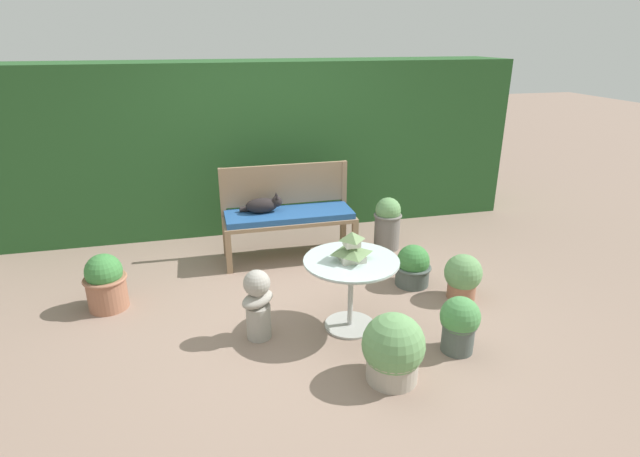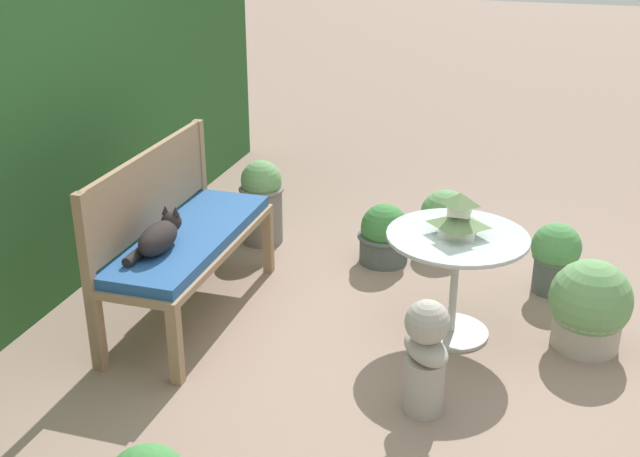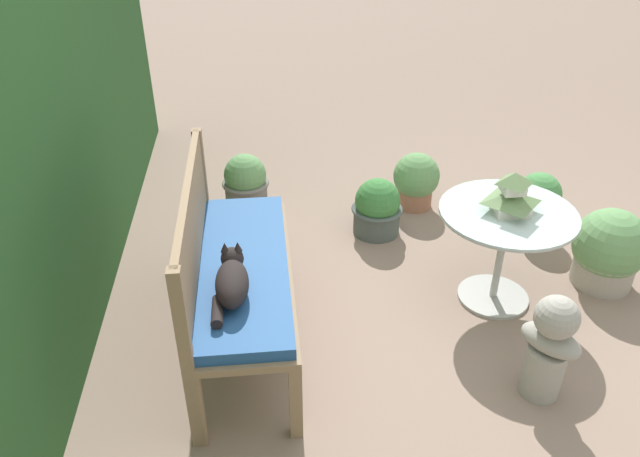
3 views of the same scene
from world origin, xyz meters
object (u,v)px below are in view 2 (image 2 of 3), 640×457
at_px(potted_plant_bench_right, 262,200).
at_px(potted_plant_table_near, 555,256).
at_px(garden_bench, 190,244).
at_px(potted_plant_table_far, 384,236).
at_px(cat, 159,236).
at_px(pagoda_birdhouse, 459,217).
at_px(potted_plant_bench_left, 445,220).
at_px(patio_table, 456,256).
at_px(potted_plant_path_edge, 589,307).
at_px(garden_bust, 425,354).

relative_size(potted_plant_bench_right, potted_plant_table_near, 1.33).
relative_size(garden_bench, potted_plant_table_far, 3.42).
xyz_separation_m(cat, potted_plant_table_near, (1.22, -2.09, -0.38)).
xyz_separation_m(potted_plant_table_far, potted_plant_table_near, (-0.11, -1.12, 0.05)).
height_order(pagoda_birdhouse, potted_plant_bench_left, pagoda_birdhouse).
height_order(pagoda_birdhouse, potted_plant_bench_right, pagoda_birdhouse).
bearing_deg(patio_table, potted_plant_table_near, -36.83).
relative_size(potted_plant_table_far, potted_plant_table_near, 0.90).
height_order(garden_bench, pagoda_birdhouse, pagoda_birdhouse).
bearing_deg(cat, patio_table, -72.03).
relative_size(pagoda_birdhouse, potted_plant_path_edge, 0.51).
height_order(garden_bust, potted_plant_table_near, garden_bust).
distance_m(potted_plant_bench_right, potted_plant_bench_left, 1.30).
height_order(pagoda_birdhouse, garden_bust, pagoda_birdhouse).
height_order(potted_plant_path_edge, potted_plant_table_near, potted_plant_path_edge).
distance_m(garden_bench, potted_plant_table_near, 2.26).
xyz_separation_m(garden_bust, potted_plant_table_near, (1.49, -0.56, -0.07)).
distance_m(pagoda_birdhouse, potted_plant_path_edge, 0.89).
height_order(potted_plant_table_far, potted_plant_bench_right, potted_plant_bench_right).
height_order(garden_bench, potted_plant_path_edge, garden_bench).
bearing_deg(potted_plant_path_edge, cat, 104.40).
xyz_separation_m(potted_plant_bench_left, potted_plant_table_near, (-0.45, -0.76, 0.03)).
bearing_deg(potted_plant_table_near, cat, 120.18).
bearing_deg(garden_bench, potted_plant_table_near, -65.14).
height_order(potted_plant_bench_right, potted_plant_table_near, potted_plant_bench_right).
bearing_deg(garden_bust, potted_plant_path_edge, -80.42).
height_order(potted_plant_table_far, potted_plant_path_edge, potted_plant_path_edge).
bearing_deg(potted_plant_path_edge, patio_table, 96.82).
bearing_deg(cat, potted_plant_table_near, -59.68).
distance_m(patio_table, potted_plant_table_far, 1.06).
bearing_deg(patio_table, potted_plant_bench_left, 10.93).
distance_m(garden_bench, potted_plant_path_edge, 2.28).
height_order(cat, potted_plant_table_near, cat).
relative_size(pagoda_birdhouse, potted_plant_table_far, 0.63).
xyz_separation_m(garden_bench, garden_bust, (-0.54, -1.48, -0.15)).
relative_size(garden_bench, garden_bust, 2.36).
relative_size(cat, pagoda_birdhouse, 1.73).
distance_m(pagoda_birdhouse, potted_plant_table_near, 1.02).
distance_m(patio_table, potted_plant_bench_right, 1.76).
bearing_deg(garden_bench, patio_table, -81.28).
distance_m(potted_plant_bench_left, potted_plant_table_near, 0.89).
distance_m(potted_plant_table_far, potted_plant_bench_right, 0.93).
bearing_deg(potted_plant_bench_left, potted_plant_bench_right, 101.60).
xyz_separation_m(garden_bust, potted_plant_bench_right, (1.68, 1.47, 0.00)).
bearing_deg(potted_plant_bench_left, pagoda_birdhouse, -169.07).
bearing_deg(garden_bust, garden_bench, 31.22).
bearing_deg(garden_bench, potted_plant_table_far, -41.09).
height_order(garden_bench, patio_table, patio_table).
bearing_deg(cat, garden_bench, -9.65).
height_order(potted_plant_path_edge, potted_plant_bench_left, potted_plant_path_edge).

